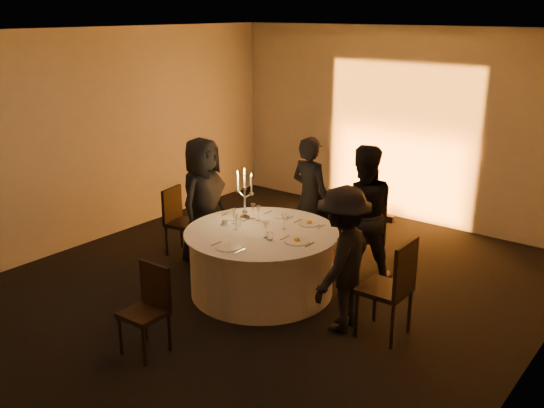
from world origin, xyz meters
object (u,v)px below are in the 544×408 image
Objects in this scene: chair_left at (179,217)px; guest_back_right at (362,214)px; chair_right at (393,283)px; chair_back_right at (368,233)px; guest_back_left at (310,198)px; banquet_table at (262,262)px; coffee_cup at (225,222)px; chair_back_left at (333,218)px; guest_right at (343,259)px; guest_left at (203,202)px; chair_front at (149,304)px; candelabra at (245,201)px.

chair_left is 2.54m from guest_back_right.
chair_left is 3.38m from chair_right.
guest_back_left is at bearing -31.81° from chair_back_right.
chair_back_right is at bearing -123.00° from guest_back_right.
banquet_table is 1.05× the size of guest_back_right.
coffee_cup is (1.17, -0.35, 0.28)m from chair_left.
guest_right reaches higher than chair_back_left.
chair_back_left is (0.03, 1.52, 0.13)m from banquet_table.
chair_right is 2.29m from guest_back_left.
guest_back_right is at bearing 53.62° from banquet_table.
guest_left is at bearing -95.57° from chair_right.
chair_right is at bearing -104.58° from chair_left.
chair_back_left reaches higher than chair_front.
banquet_table is 1.26m from guest_left.
candelabra is (-1.65, 0.39, 0.22)m from guest_right.
chair_front is at bearing -74.92° from coffee_cup.
guest_back_right is (0.93, -0.25, 0.03)m from guest_back_left.
candelabra is at bearing -99.95° from guest_left.
chair_back_left is at bearing 86.43° from chair_front.
chair_back_left is at bearing -53.48° from guest_left.
coffee_cup is at bearing -126.57° from guest_left.
chair_left is 2.52m from chair_front.
guest_left reaches higher than banquet_table.
guest_left is at bearing -106.67° from guest_right.
chair_back_right is 1.57m from chair_right.
coffee_cup is (-1.68, 0.06, 0.02)m from guest_right.
chair_left is 0.54× the size of guest_back_right.
guest_right is (-0.51, -0.14, 0.17)m from chair_right.
candelabra is (-1.19, -0.97, 0.43)m from chair_back_right.
guest_right is (0.45, -1.17, -0.08)m from guest_back_right.
chair_right is at bearing -0.63° from banquet_table.
guest_right is at bearing 74.49° from guest_back_right.
guest_back_left is at bearing 75.03° from candelabra.
guest_back_right is 15.63× the size of coffee_cup.
chair_back_left is at bearing -133.25° from chair_right.
chair_back_right is (0.70, -0.31, 0.04)m from chair_back_left.
chair_front is at bearing 100.28° from guest_back_left.
guest_left is 0.98× the size of guest_back_right.
chair_back_right is 0.93× the size of chair_right.
candelabra is at bearing 68.20° from chair_back_left.
chair_back_left is at bearing 72.04° from coffee_cup.
chair_left is 1.30m from candelabra.
guest_back_right reaches higher than chair_left.
guest_left reaches higher than coffee_cup.
chair_back_right is 9.02× the size of coffee_cup.
candelabra is at bearing 83.38° from coffee_cup.
coffee_cup is at bearing -169.43° from banquet_table.
guest_back_left reaches higher than chair_right.
chair_back_right is 0.58× the size of guest_back_right.
guest_left is (-2.86, 0.24, 0.24)m from chair_right.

